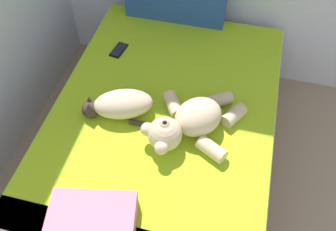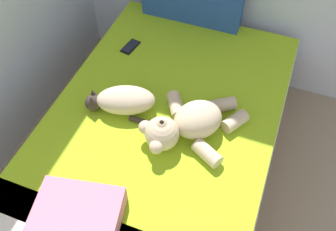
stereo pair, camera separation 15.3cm
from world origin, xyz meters
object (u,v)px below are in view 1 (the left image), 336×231
object	(u,v)px
teddy_bear	(189,122)
cell_phone	(119,50)
bed	(162,143)
cat	(120,105)
throw_pillow	(92,222)

from	to	relation	value
teddy_bear	cell_phone	world-z (taller)	teddy_bear
bed	teddy_bear	distance (m)	0.42
cat	bed	bearing A→B (deg)	8.77
cat	teddy_bear	distance (m)	0.41
bed	teddy_bear	world-z (taller)	teddy_bear
bed	teddy_bear	bearing A→B (deg)	-23.94
cat	cell_phone	distance (m)	0.55
cat	throw_pillow	distance (m)	0.70
bed	cell_phone	bearing A→B (deg)	131.53
throw_pillow	bed	bearing A→B (deg)	79.03
cat	teddy_bear	bearing A→B (deg)	-5.75
bed	teddy_bear	xyz separation A→B (m)	(0.18, -0.08, 0.37)
teddy_bear	cell_phone	distance (m)	0.82
bed	cell_phone	size ratio (longest dim) A/B	12.77
throw_pillow	cell_phone	bearing A→B (deg)	103.12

